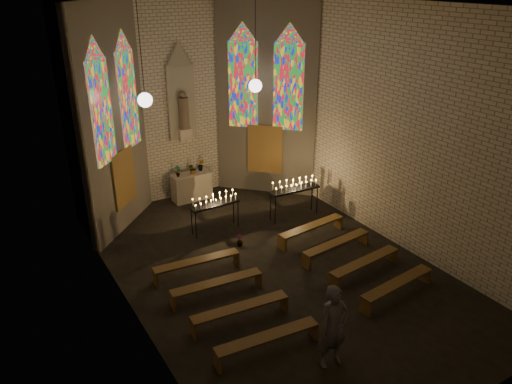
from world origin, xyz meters
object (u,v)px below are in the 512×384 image
aisle_flower_pot (240,241)px  votive_stand_left (215,202)px  visitor (333,327)px  altar (192,186)px  votive_stand_right (295,187)px

aisle_flower_pot → votive_stand_left: (-0.18, 1.26, 0.84)m
aisle_flower_pot → visitor: size_ratio=0.19×
aisle_flower_pot → altar: bearing=87.2°
aisle_flower_pot → visitor: 5.44m
votive_stand_right → altar: bearing=130.8°
votive_stand_left → visitor: size_ratio=0.85×
votive_stand_right → visitor: 6.93m
aisle_flower_pot → visitor: visitor is taller
votive_stand_left → votive_stand_right: (2.72, -0.50, 0.09)m
votive_stand_left → votive_stand_right: size_ratio=0.91×
aisle_flower_pot → votive_stand_left: size_ratio=0.22×
aisle_flower_pot → votive_stand_right: (2.55, 0.76, 0.93)m
votive_stand_left → altar: bearing=81.5°
altar → votive_stand_right: (2.36, -3.11, 0.61)m
altar → visitor: visitor is taller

